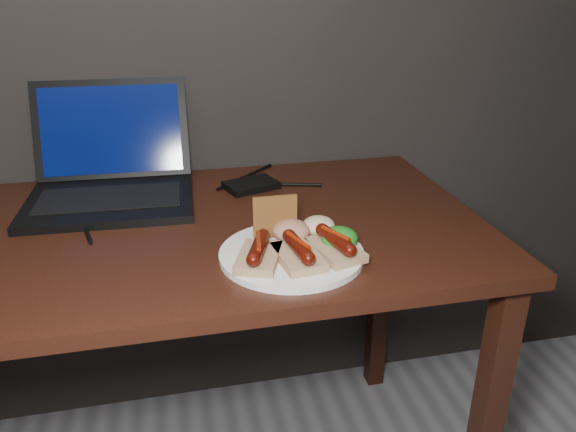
# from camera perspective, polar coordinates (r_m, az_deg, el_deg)

# --- Properties ---
(desk) EXTENTS (1.40, 0.70, 0.75)m
(desk) POSITION_cam_1_polar(r_m,az_deg,el_deg) (1.22, -13.74, -5.06)
(desk) COLOR #38190E
(desk) RESTS_ON ground
(laptop) EXTENTS (0.38, 0.37, 0.25)m
(laptop) POSITION_cam_1_polar(r_m,az_deg,el_deg) (1.36, -17.57, 4.01)
(laptop) COLOR black
(laptop) RESTS_ON desk
(hard_drive) EXTENTS (0.14, 0.12, 0.02)m
(hard_drive) POSITION_cam_1_polar(r_m,az_deg,el_deg) (1.37, -3.78, 3.15)
(hard_drive) COLOR black
(hard_drive) RESTS_ON desk
(desk_cables) EXTENTS (0.97, 0.39, 0.01)m
(desk_cables) POSITION_cam_1_polar(r_m,az_deg,el_deg) (1.33, -15.40, 1.60)
(desk_cables) COLOR black
(desk_cables) RESTS_ON desk
(plate) EXTENTS (0.32, 0.32, 0.01)m
(plate) POSITION_cam_1_polar(r_m,az_deg,el_deg) (1.04, 0.36, -3.89)
(plate) COLOR white
(plate) RESTS_ON desk
(bread_sausage_left) EXTENTS (0.11, 0.13, 0.04)m
(bread_sausage_left) POSITION_cam_1_polar(r_m,az_deg,el_deg) (0.99, -3.00, -3.78)
(bread_sausage_left) COLOR tan
(bread_sausage_left) RESTS_ON plate
(bread_sausage_center) EXTENTS (0.08, 0.12, 0.04)m
(bread_sausage_center) POSITION_cam_1_polar(r_m,az_deg,el_deg) (0.99, 1.05, -3.73)
(bread_sausage_center) COLOR tan
(bread_sausage_center) RESTS_ON plate
(bread_sausage_right) EXTENTS (0.10, 0.13, 0.04)m
(bread_sausage_right) POSITION_cam_1_polar(r_m,az_deg,el_deg) (1.02, 4.81, -2.99)
(bread_sausage_right) COLOR tan
(bread_sausage_right) RESTS_ON plate
(crispbread) EXTENTS (0.08, 0.01, 0.08)m
(crispbread) POSITION_cam_1_polar(r_m,az_deg,el_deg) (1.07, -1.32, -0.08)
(crispbread) COLOR brown
(crispbread) RESTS_ON plate
(salad_greens) EXTENTS (0.07, 0.07, 0.04)m
(salad_greens) POSITION_cam_1_polar(r_m,az_deg,el_deg) (1.04, 5.23, -2.23)
(salad_greens) COLOR #195D12
(salad_greens) RESTS_ON plate
(salsa_mound) EXTENTS (0.07, 0.07, 0.04)m
(salsa_mound) POSITION_cam_1_polar(r_m,az_deg,el_deg) (1.07, 0.32, -1.50)
(salsa_mound) COLOR maroon
(salsa_mound) RESTS_ON plate
(coleslaw_mound) EXTENTS (0.06, 0.06, 0.04)m
(coleslaw_mound) POSITION_cam_1_polar(r_m,az_deg,el_deg) (1.09, 3.13, -0.98)
(coleslaw_mound) COLOR beige
(coleslaw_mound) RESTS_ON plate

